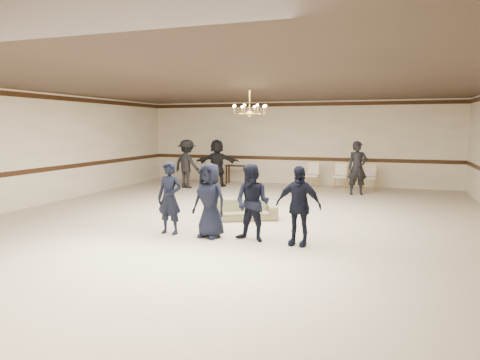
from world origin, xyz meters
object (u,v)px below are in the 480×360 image
Objects in this scene: adult_right at (357,168)px; banquet_chair_right at (369,177)px; boy_a at (170,198)px; adult_mid at (217,163)px; banquet_chair_mid at (340,176)px; boy_d at (298,206)px; adult_left at (187,164)px; banquet_chair_left at (312,175)px; boy_b at (210,200)px; boy_c at (252,203)px; settee at (242,209)px; chandelier at (250,101)px; console_table at (237,174)px.

adult_right is 1.32m from banquet_chair_right.
boy_a is 7.28m from adult_mid.
banquet_chair_mid is at bearing 176.17° from adult_mid.
adult_left reaches higher than boy_d.
banquet_chair_left is (-1.00, 7.87, -0.29)m from boy_d.
adult_mid is 5.12m from adult_right.
boy_a is 1.00× the size of boy_d.
adult_right is (0.66, 6.66, 0.13)m from boy_d.
adult_right is at bearing -32.83° from banquet_chair_left.
boy_b is 7.54m from adult_mid.
boy_c is at bearing 4.35° from boy_a.
settee is (-1.72, 1.82, -0.51)m from boy_d.
banquet_chair_right is (2.80, 7.87, -0.29)m from boy_b.
boy_a and boy_b have the same top height.
chandelier reaches higher than settee.
banquet_chair_left is (0.81, 5.17, -2.41)m from chandelier.
boy_d is at bearing -56.16° from chandelier.
console_table is at bearing 121.02° from boy_c.
chandelier is 1.02× the size of banquet_chair_mid.
chandelier is 0.62× the size of boy_d.
adult_left is at bearing 134.91° from boy_c.
chandelier is 0.62× the size of boy_a.
settee is (0.98, 1.82, -0.51)m from boy_a.
boy_a is at bearing -167.67° from boy_b.
chandelier reaches higher than banquet_chair_left.
boy_b reaches higher than settee.
settee is at bearing 103.36° from adult_mid.
banquet_chair_right is 1.06× the size of console_table.
boy_b is (0.90, 0.00, 0.00)m from boy_a.
adult_left and adult_right have the same top height.
boy_d is 8.35m from adult_mid.
console_table is (-2.19, 5.37, -2.51)m from chandelier.
banquet_chair_left is 3.01m from console_table.
boy_b is at bearing -108.32° from banquet_chair_right.
adult_left is 6.01m from adult_right.
adult_mid is at bearing -166.63° from banquet_chair_mid.
boy_b reaches higher than banquet_chair_left.
adult_right reaches higher than console_table.
banquet_chair_right reaches higher than settee.
banquet_chair_left is at bearing -176.89° from banquet_chair_mid.
adult_right is 4.89m from console_table.
adult_mid is at bearing -124.02° from adult_left.
adult_mid is 1.00× the size of adult_right.
boy_c is 7.92m from banquet_chair_mid.
adult_mid is at bearing 108.21° from boy_a.
banquet_chair_mid is (1.00, 0.00, 0.00)m from banquet_chair_left.
banquet_chair_mid is 1.00m from banquet_chair_right.
boy_b reaches higher than console_table.
banquet_chair_left is (-0.10, 7.87, -0.29)m from boy_c.
banquet_chair_right is (6.34, 1.50, -0.42)m from adult_left.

